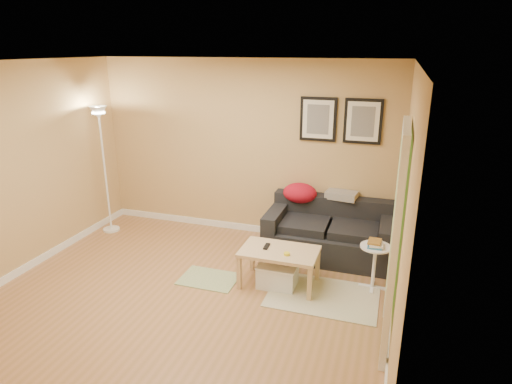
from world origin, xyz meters
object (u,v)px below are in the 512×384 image
Objects in this scene: coffee_table at (279,267)px; storage_bin at (277,275)px; floor_lamp at (105,174)px; book_stack at (375,243)px; side_table at (374,267)px; sofa at (329,230)px.

storage_bin is (-0.01, -0.04, -0.09)m from coffee_table.
floor_lamp reaches higher than storage_bin.
book_stack is at bearing 15.66° from coffee_table.
storage_bin is 1.14m from side_table.
sofa is 1.13m from storage_bin.
side_table is at bearing 15.70° from storage_bin.
side_table is 4.10m from floor_lamp.
coffee_table is 3.11m from floor_lamp.
floor_lamp reaches higher than coffee_table.
storage_bin is at bearing -96.11° from coffee_table.
floor_lamp is (-2.94, 0.78, 0.69)m from coffee_table.
coffee_table is at bearing -114.65° from sofa.
coffee_table is 1.12m from side_table.
storage_bin is at bearing -164.30° from side_table.
book_stack is at bearing -7.41° from floor_lamp.
book_stack is 4.06m from floor_lamp.
side_table is (1.08, 0.26, 0.05)m from coffee_table.
sofa is 0.88× the size of floor_lamp.
sofa reaches higher than side_table.
sofa is 7.91× the size of book_stack.
sofa reaches higher than coffee_table.
sofa is at bearing 150.81° from book_stack.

